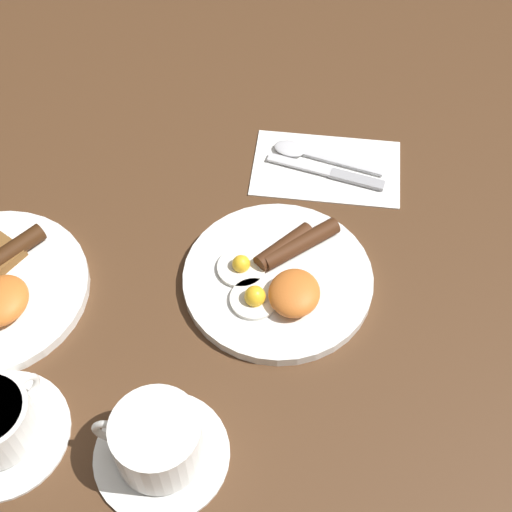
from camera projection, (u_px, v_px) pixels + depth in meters
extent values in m
plane|color=#4C301C|center=(278.00, 282.00, 0.93)|extent=(3.00, 3.00, 0.00)
cylinder|color=white|center=(278.00, 279.00, 0.92)|extent=(0.25, 0.25, 0.01)
cylinder|color=white|center=(254.00, 299.00, 0.89)|extent=(0.06, 0.06, 0.01)
sphere|color=yellow|center=(255.00, 296.00, 0.88)|extent=(0.03, 0.03, 0.03)
cylinder|color=white|center=(241.00, 267.00, 0.92)|extent=(0.06, 0.06, 0.01)
sphere|color=yellow|center=(241.00, 264.00, 0.91)|extent=(0.02, 0.02, 0.02)
ellipsoid|color=orange|center=(294.00, 293.00, 0.88)|extent=(0.07, 0.06, 0.03)
cylinder|color=#432412|center=(301.00, 244.00, 0.93)|extent=(0.10, 0.10, 0.02)
cylinder|color=#442413|center=(282.00, 246.00, 0.93)|extent=(0.08, 0.07, 0.02)
ellipsoid|color=orange|center=(0.00, 301.00, 0.87)|extent=(0.08, 0.07, 0.03)
cylinder|color=#3A1F0D|center=(12.00, 251.00, 0.93)|extent=(0.09, 0.07, 0.02)
cylinder|color=white|center=(162.00, 454.00, 0.79)|extent=(0.15, 0.15, 0.01)
cylinder|color=white|center=(158.00, 440.00, 0.75)|extent=(0.10, 0.10, 0.07)
cylinder|color=#56331E|center=(154.00, 428.00, 0.73)|extent=(0.09, 0.09, 0.00)
torus|color=white|center=(113.00, 432.00, 0.76)|extent=(0.01, 0.05, 0.05)
cylinder|color=white|center=(0.00, 433.00, 0.80)|extent=(0.16, 0.16, 0.01)
torus|color=white|center=(25.00, 389.00, 0.79)|extent=(0.04, 0.03, 0.04)
cube|color=white|center=(326.00, 168.00, 1.05)|extent=(0.15, 0.23, 0.01)
cube|color=silver|center=(299.00, 165.00, 1.05)|extent=(0.03, 0.10, 0.00)
cube|color=#9E9EA3|center=(357.00, 179.00, 1.03)|extent=(0.03, 0.08, 0.01)
ellipsoid|color=silver|center=(290.00, 149.00, 1.07)|extent=(0.04, 0.05, 0.01)
cube|color=silver|center=(343.00, 164.00, 1.05)|extent=(0.02, 0.12, 0.00)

